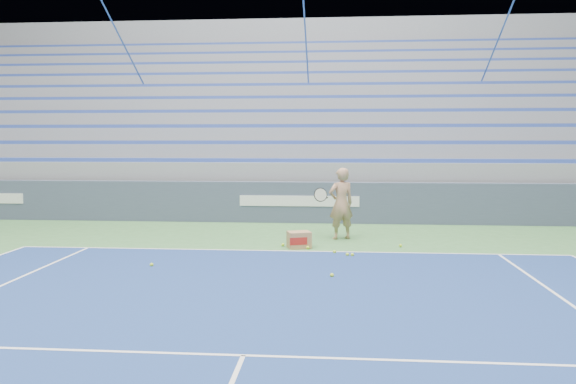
{
  "coord_description": "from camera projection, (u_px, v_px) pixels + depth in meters",
  "views": [
    {
      "loc": [
        0.91,
        0.87,
        2.22
      ],
      "look_at": [
        -0.03,
        12.38,
        1.15
      ],
      "focal_mm": 35.0,
      "sensor_mm": 36.0,
      "label": 1
    }
  ],
  "objects": [
    {
      "name": "sponsor_barrier",
      "position": [
        300.0,
        202.0,
        15.12
      ],
      "size": [
        30.0,
        0.32,
        1.1
      ],
      "color": "#3E475F",
      "rests_on": "ground"
    },
    {
      "name": "bleachers",
      "position": [
        309.0,
        136.0,
        20.63
      ],
      "size": [
        31.0,
        9.15,
        7.3
      ],
      "color": "gray",
      "rests_on": "ground"
    },
    {
      "name": "tennis_player",
      "position": [
        341.0,
        203.0,
        12.55
      ],
      "size": [
        0.95,
        0.91,
        1.61
      ],
      "color": "tan",
      "rests_on": "ground"
    },
    {
      "name": "ball_box",
      "position": [
        299.0,
        240.0,
        11.57
      ],
      "size": [
        0.54,
        0.48,
        0.34
      ],
      "color": "#A67A50",
      "rests_on": "ground"
    },
    {
      "name": "tennis_ball_0",
      "position": [
        335.0,
        252.0,
        11.0
      ],
      "size": [
        0.07,
        0.07,
        0.07
      ],
      "primitive_type": "sphere",
      "color": "#C7EB30",
      "rests_on": "ground"
    },
    {
      "name": "tennis_ball_1",
      "position": [
        308.0,
        248.0,
        11.43
      ],
      "size": [
        0.07,
        0.07,
        0.07
      ],
      "primitive_type": "sphere",
      "color": "#C7EB30",
      "rests_on": "ground"
    },
    {
      "name": "tennis_ball_2",
      "position": [
        152.0,
        265.0,
        9.86
      ],
      "size": [
        0.07,
        0.07,
        0.07
      ],
      "primitive_type": "sphere",
      "color": "#C7EB30",
      "rests_on": "ground"
    },
    {
      "name": "tennis_ball_3",
      "position": [
        401.0,
        246.0,
        11.66
      ],
      "size": [
        0.07,
        0.07,
        0.07
      ],
      "primitive_type": "sphere",
      "color": "#C7EB30",
      "rests_on": "ground"
    },
    {
      "name": "tennis_ball_4",
      "position": [
        347.0,
        254.0,
        10.76
      ],
      "size": [
        0.07,
        0.07,
        0.07
      ],
      "primitive_type": "sphere",
      "color": "#C7EB30",
      "rests_on": "ground"
    },
    {
      "name": "tennis_ball_5",
      "position": [
        332.0,
        275.0,
        9.1
      ],
      "size": [
        0.07,
        0.07,
        0.07
      ],
      "primitive_type": "sphere",
      "color": "#C7EB30",
      "rests_on": "ground"
    },
    {
      "name": "tennis_ball_6",
      "position": [
        283.0,
        245.0,
        11.76
      ],
      "size": [
        0.07,
        0.07,
        0.07
      ],
      "primitive_type": "sphere",
      "color": "#C7EB30",
      "rests_on": "ground"
    },
    {
      "name": "tennis_ball_7",
      "position": [
        352.0,
        255.0,
        10.73
      ],
      "size": [
        0.07,
        0.07,
        0.07
      ],
      "primitive_type": "sphere",
      "color": "#C7EB30",
      "rests_on": "ground"
    }
  ]
}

